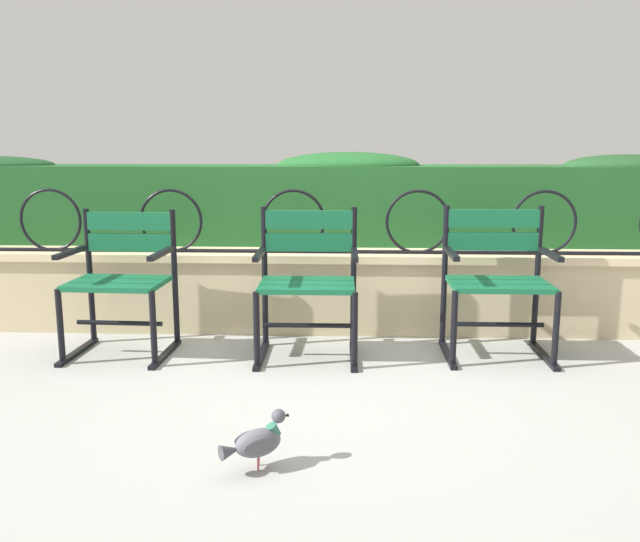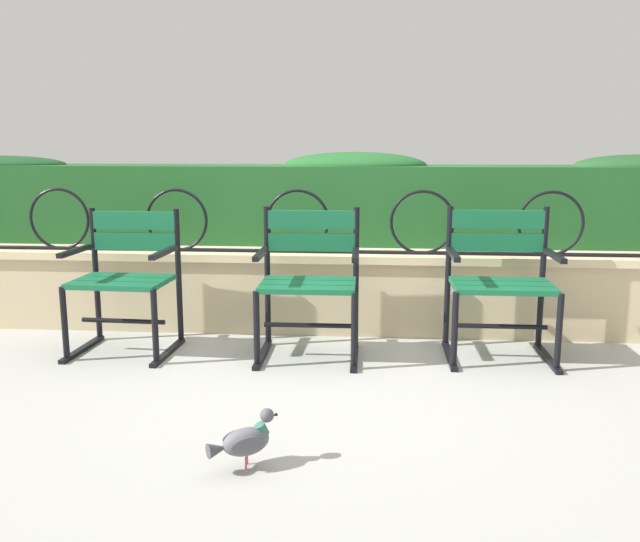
# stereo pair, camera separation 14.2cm
# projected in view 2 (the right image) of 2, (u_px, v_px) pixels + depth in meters

# --- Properties ---
(ground_plane) EXTENTS (60.00, 60.00, 0.00)m
(ground_plane) POSITION_uv_depth(u_px,v_px,m) (318.00, 373.00, 3.67)
(ground_plane) COLOR #9E9E99
(stone_wall) EXTENTS (8.49, 0.41, 0.54)m
(stone_wall) POSITION_uv_depth(u_px,v_px,m) (329.00, 290.00, 4.49)
(stone_wall) COLOR #C6B289
(stone_wall) RESTS_ON ground
(iron_arch_fence) EXTENTS (7.92, 0.02, 0.42)m
(iron_arch_fence) POSITION_uv_depth(u_px,v_px,m) (302.00, 225.00, 4.35)
(iron_arch_fence) COLOR black
(iron_arch_fence) RESTS_ON stone_wall
(hedge_row) EXTENTS (8.32, 0.61, 0.65)m
(hedge_row) POSITION_uv_depth(u_px,v_px,m) (333.00, 200.00, 4.86)
(hedge_row) COLOR #1E5123
(hedge_row) RESTS_ON stone_wall
(park_chair_left) EXTENTS (0.60, 0.54, 0.85)m
(park_chair_left) POSITION_uv_depth(u_px,v_px,m) (126.00, 276.00, 4.02)
(park_chair_left) COLOR #145B38
(park_chair_left) RESTS_ON ground
(park_chair_centre) EXTENTS (0.59, 0.53, 0.87)m
(park_chair_centre) POSITION_uv_depth(u_px,v_px,m) (309.00, 278.00, 3.92)
(park_chair_centre) COLOR #145B38
(park_chair_centre) RESTS_ON ground
(park_chair_right) EXTENTS (0.61, 0.52, 0.88)m
(park_chair_right) POSITION_uv_depth(u_px,v_px,m) (500.00, 278.00, 3.90)
(park_chair_right) COLOR #145B38
(park_chair_right) RESTS_ON ground
(pigeon_near_chairs) EXTENTS (0.26, 0.20, 0.22)m
(pigeon_near_chairs) POSITION_uv_depth(u_px,v_px,m) (245.00, 440.00, 2.58)
(pigeon_near_chairs) COLOR #5B5B66
(pigeon_near_chairs) RESTS_ON ground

